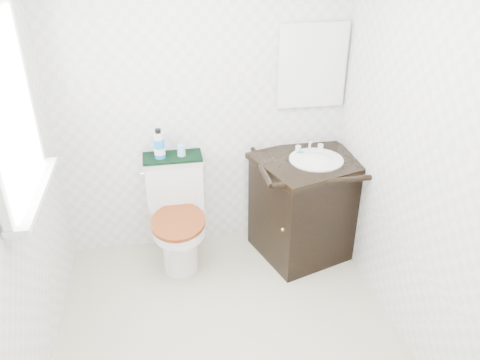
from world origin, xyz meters
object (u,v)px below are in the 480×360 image
object	(u,v)px
toilet	(177,219)
cup	(181,150)
trash_bin	(262,224)
mouthwash_bottle	(159,145)
vanity	(308,203)

from	to	relation	value
toilet	cup	world-z (taller)	cup
toilet	trash_bin	size ratio (longest dim) A/B	2.91
mouthwash_bottle	cup	world-z (taller)	mouthwash_bottle
trash_bin	mouthwash_bottle	bearing A→B (deg)	-178.41
toilet	vanity	distance (m)	1.03
toilet	cup	distance (m)	0.54
toilet	trash_bin	bearing A→B (deg)	10.71
vanity	mouthwash_bottle	distance (m)	1.24
toilet	trash_bin	distance (m)	0.75
vanity	trash_bin	distance (m)	0.47
trash_bin	toilet	bearing A→B (deg)	-169.29
vanity	cup	bearing A→B (deg)	169.14
toilet	mouthwash_bottle	size ratio (longest dim) A/B	3.66
toilet	mouthwash_bottle	bearing A→B (deg)	128.70
vanity	mouthwash_bottle	size ratio (longest dim) A/B	4.11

